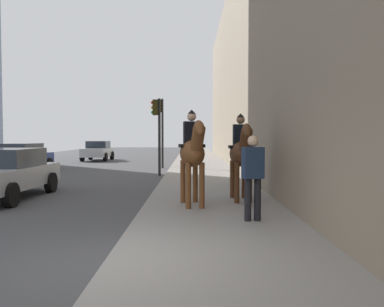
# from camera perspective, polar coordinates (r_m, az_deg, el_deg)

# --- Properties ---
(sidewalk_slab) EXTENTS (120.00, 3.40, 0.12)m
(sidewalk_slab) POSITION_cam_1_polar(r_m,az_deg,el_deg) (5.89, 5.16, -14.83)
(sidewalk_slab) COLOR gray
(sidewalk_slab) RESTS_ON ground
(mounted_horse_near) EXTENTS (2.14, 0.80, 2.33)m
(mounted_horse_near) POSITION_cam_1_polar(r_m,az_deg,el_deg) (9.88, 0.07, 0.24)
(mounted_horse_near) COLOR brown
(mounted_horse_near) RESTS_ON sidewalk_slab
(mounted_horse_far) EXTENTS (2.15, 0.61, 2.28)m
(mounted_horse_far) POSITION_cam_1_polar(r_m,az_deg,el_deg) (10.73, 6.84, 0.16)
(mounted_horse_far) COLOR #4C2B16
(mounted_horse_far) RESTS_ON sidewalk_slab
(pedestrian_greeting) EXTENTS (0.33, 0.44, 1.70)m
(pedestrian_greeting) POSITION_cam_1_polar(r_m,az_deg,el_deg) (8.24, 8.44, -2.55)
(pedestrian_greeting) COLOR black
(pedestrian_greeting) RESTS_ON sidewalk_slab
(car_near_lane) EXTENTS (4.56, 1.96, 1.44)m
(car_near_lane) POSITION_cam_1_polar(r_m,az_deg,el_deg) (13.02, -24.50, -2.47)
(car_near_lane) COLOR #B7BABF
(car_near_lane) RESTS_ON ground
(car_mid_lane) EXTENTS (3.82, 1.89, 1.44)m
(car_mid_lane) POSITION_cam_1_polar(r_m,az_deg,el_deg) (31.12, -12.94, 0.40)
(car_mid_lane) COLOR #B7BABF
(car_mid_lane) RESTS_ON ground
(car_far_lane) EXTENTS (4.06, 2.02, 1.44)m
(car_far_lane) POSITION_cam_1_polar(r_m,az_deg,el_deg) (22.40, -22.48, -0.44)
(car_far_lane) COLOR navy
(car_far_lane) RESTS_ON ground
(traffic_light_near_curb) EXTENTS (0.20, 0.44, 3.50)m
(traffic_light_near_curb) POSITION_cam_1_polar(r_m,az_deg,el_deg) (18.66, -4.84, 4.13)
(traffic_light_near_curb) COLOR black
(traffic_light_near_curb) RESTS_ON ground
(traffic_light_far_curb) EXTENTS (0.20, 0.44, 3.90)m
(traffic_light_far_curb) POSITION_cam_1_polar(r_m,az_deg,el_deg) (23.20, -4.34, 4.41)
(traffic_light_far_curb) COLOR black
(traffic_light_far_curb) RESTS_ON ground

